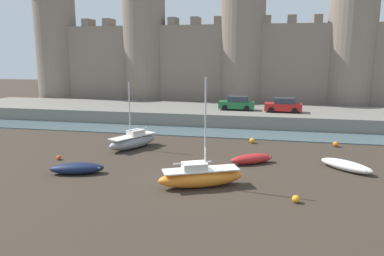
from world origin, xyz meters
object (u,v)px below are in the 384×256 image
(mooring_buoy_near_shore, at_px, (336,144))
(car_quay_east, at_px, (237,103))
(mooring_buoy_mid_mud, at_px, (296,199))
(sailboat_foreground_centre, at_px, (200,176))
(mooring_buoy_near_channel, at_px, (252,141))
(rowboat_near_channel_right, at_px, (252,159))
(sailboat_midflat_right, at_px, (133,141))
(rowboat_midflat_left, at_px, (77,168))
(car_quay_west, at_px, (283,105))
(rowboat_midflat_centre, at_px, (346,165))
(mooring_buoy_off_centre, at_px, (59,158))

(mooring_buoy_near_shore, height_order, car_quay_east, car_quay_east)
(mooring_buoy_mid_mud, xyz_separation_m, mooring_buoy_near_shore, (4.21, 13.62, 0.03))
(sailboat_foreground_centre, relative_size, mooring_buoy_near_channel, 13.70)
(mooring_buoy_mid_mud, bearing_deg, car_quay_east, 102.90)
(rowboat_near_channel_right, height_order, car_quay_east, car_quay_east)
(rowboat_near_channel_right, height_order, sailboat_midflat_right, sailboat_midflat_right)
(sailboat_foreground_centre, xyz_separation_m, mooring_buoy_mid_mud, (5.63, -1.39, -0.45))
(rowboat_midflat_left, bearing_deg, sailboat_midflat_right, 80.21)
(mooring_buoy_near_channel, height_order, car_quay_west, car_quay_west)
(rowboat_midflat_left, bearing_deg, mooring_buoy_mid_mud, -8.45)
(mooring_buoy_near_shore, bearing_deg, sailboat_foreground_centre, -128.84)
(rowboat_midflat_left, height_order, mooring_buoy_near_shore, rowboat_midflat_left)
(rowboat_midflat_left, xyz_separation_m, sailboat_midflat_right, (1.27, 7.38, 0.26))
(sailboat_foreground_centre, distance_m, sailboat_midflat_right, 11.02)
(rowboat_midflat_left, distance_m, mooring_buoy_near_channel, 16.00)
(rowboat_near_channel_right, height_order, rowboat_midflat_left, rowboat_midflat_left)
(rowboat_midflat_centre, xyz_separation_m, sailboat_foreground_centre, (-9.45, -5.34, 0.30))
(rowboat_near_channel_right, relative_size, car_quay_west, 0.83)
(rowboat_midflat_centre, xyz_separation_m, rowboat_midflat_left, (-18.17, -4.59, 0.04))
(rowboat_midflat_centre, bearing_deg, mooring_buoy_near_channel, 135.56)
(rowboat_near_channel_right, distance_m, mooring_buoy_off_centre, 14.81)
(rowboat_midflat_left, distance_m, car_quay_east, 23.28)
(rowboat_midflat_centre, bearing_deg, sailboat_foreground_centre, -150.56)
(sailboat_midflat_right, bearing_deg, mooring_buoy_mid_mud, -36.03)
(rowboat_midflat_centre, relative_size, car_quay_east, 0.90)
(rowboat_midflat_centre, relative_size, mooring_buoy_off_centre, 10.12)
(car_quay_east, bearing_deg, rowboat_near_channel_right, -81.01)
(mooring_buoy_near_channel, distance_m, mooring_buoy_off_centre, 16.72)
(rowboat_near_channel_right, xyz_separation_m, car_quay_east, (-2.62, 16.57, 1.89))
(mooring_buoy_near_channel, bearing_deg, sailboat_foreground_centre, -102.06)
(sailboat_midflat_right, xyz_separation_m, car_quay_east, (7.69, 14.02, 1.63))
(rowboat_midflat_centre, height_order, mooring_buoy_off_centre, rowboat_midflat_centre)
(sailboat_foreground_centre, xyz_separation_m, mooring_buoy_near_shore, (9.85, 12.23, -0.41))
(mooring_buoy_near_shore, relative_size, car_quay_west, 0.12)
(rowboat_midflat_left, distance_m, sailboat_midflat_right, 7.49)
(rowboat_midflat_centre, distance_m, car_quay_west, 16.81)
(rowboat_midflat_centre, height_order, mooring_buoy_near_channel, rowboat_midflat_centre)
(mooring_buoy_near_channel, bearing_deg, car_quay_west, 72.63)
(rowboat_midflat_centre, height_order, sailboat_foreground_centre, sailboat_foreground_centre)
(sailboat_foreground_centre, height_order, car_quay_west, sailboat_foreground_centre)
(sailboat_foreground_centre, relative_size, sailboat_midflat_right, 1.17)
(car_quay_east, bearing_deg, mooring_buoy_near_shore, -45.92)
(sailboat_foreground_centre, bearing_deg, mooring_buoy_near_channel, 77.94)
(mooring_buoy_mid_mud, relative_size, mooring_buoy_near_shore, 0.87)
(mooring_buoy_near_channel, bearing_deg, sailboat_midflat_right, -158.47)
(rowboat_midflat_left, distance_m, mooring_buoy_off_centre, 4.19)
(mooring_buoy_mid_mud, relative_size, car_quay_west, 0.10)
(sailboat_foreground_centre, xyz_separation_m, sailboat_midflat_right, (-7.45, 8.12, -0.00))
(mooring_buoy_off_centre, height_order, car_quay_east, car_quay_east)
(sailboat_midflat_right, height_order, mooring_buoy_near_channel, sailboat_midflat_right)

